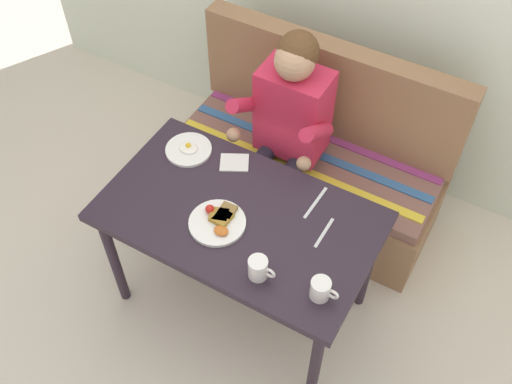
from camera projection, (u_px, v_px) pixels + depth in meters
The scene contains 11 objects.
ground_plane at pixel (242, 298), 3.11m from camera, with size 8.00×8.00×0.00m, color beige.
table at pixel (239, 225), 2.61m from camera, with size 1.20×0.70×0.73m.
couch at pixel (311, 162), 3.28m from camera, with size 1.44×0.56×1.00m.
person at pixel (287, 123), 2.89m from camera, with size 0.45×0.61×1.21m.
plate_breakfast at pixel (218, 221), 2.51m from camera, with size 0.25×0.25×0.05m.
plate_eggs at pixel (189, 149), 2.78m from camera, with size 0.22×0.22×0.04m.
coffee_mug at pixel (259, 268), 2.31m from camera, with size 0.12×0.08×0.10m.
coffee_mug_second at pixel (321, 289), 2.26m from camera, with size 0.12×0.08×0.09m.
napkin at pixel (234, 163), 2.73m from camera, with size 0.13×0.11×0.01m, color silver.
fork at pixel (324, 233), 2.48m from camera, with size 0.01×0.17×0.01m, color silver.
knife at pixel (315, 203), 2.58m from camera, with size 0.01×0.20×0.01m, color silver.
Camera 1 is at (0.83, -1.31, 2.76)m, focal length 41.50 mm.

